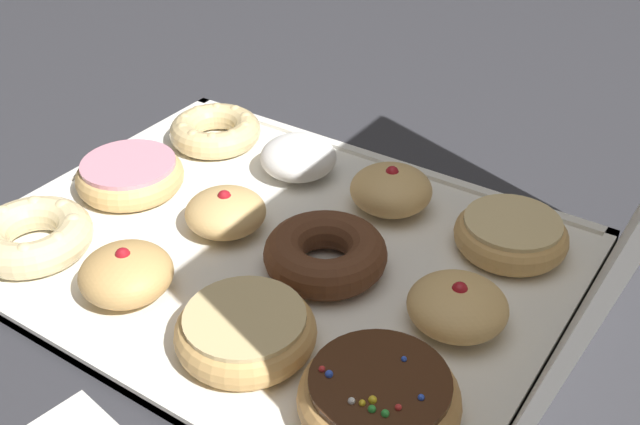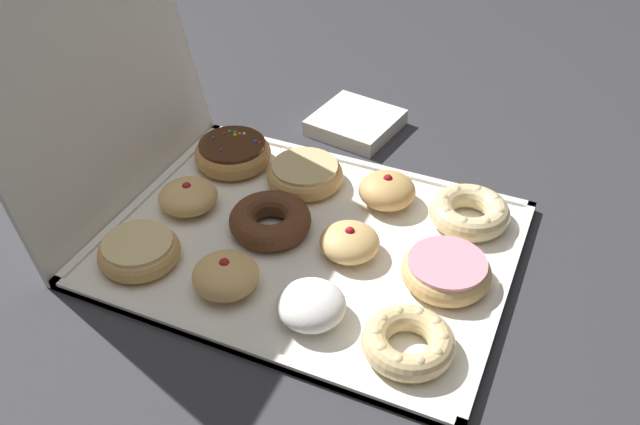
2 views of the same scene
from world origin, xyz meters
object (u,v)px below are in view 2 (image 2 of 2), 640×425
object	(u,v)px
cruller_donut_2	(469,212)
powdered_filled_donut_3	(311,305)
glazed_ring_donut_8	(305,174)
jelly_filled_donut_5	(387,190)
glazed_ring_donut_9	(139,251)
napkin_stack	(356,123)
donut_box	(309,244)
sprinkle_donut_11	(233,153)
jelly_filled_donut_4	(349,243)
chocolate_cake_ring_donut_7	(270,221)
pink_frosted_donut_1	(446,272)
jelly_filled_donut_6	(226,275)
jelly_filled_donut_10	(189,195)
cruller_donut_0	(408,342)

from	to	relation	value
cruller_donut_2	powdered_filled_donut_3	size ratio (longest dim) A/B	1.34
glazed_ring_donut_8	jelly_filled_donut_5	bearing A→B (deg)	-87.73
glazed_ring_donut_9	napkin_stack	world-z (taller)	glazed_ring_donut_9
donut_box	sprinkle_donut_11	size ratio (longest dim) A/B	4.50
jelly_filled_donut_4	glazed_ring_donut_8	bearing A→B (deg)	44.47
sprinkle_donut_11	chocolate_cake_ring_donut_7	bearing A→B (deg)	-134.18
jelly_filled_donut_5	napkin_stack	bearing A→B (deg)	32.98
jelly_filled_donut_4	jelly_filled_donut_5	xyz separation A→B (m)	(0.13, -0.01, 0.00)
pink_frosted_donut_1	glazed_ring_donut_9	world-z (taller)	same
jelly_filled_donut_6	glazed_ring_donut_9	distance (m)	0.13
donut_box	powdered_filled_donut_3	xyz separation A→B (m)	(-0.13, -0.06, 0.03)
jelly_filled_donut_10	jelly_filled_donut_4	bearing A→B (deg)	-91.25
cruller_donut_0	jelly_filled_donut_10	distance (m)	0.41
jelly_filled_donut_5	jelly_filled_donut_4	bearing A→B (deg)	176.25
pink_frosted_donut_1	jelly_filled_donut_10	bearing A→B (deg)	89.22
cruller_donut_0	napkin_stack	size ratio (longest dim) A/B	0.81
cruller_donut_2	jelly_filled_donut_6	xyz separation A→B (m)	(-0.26, 0.25, 0.00)
jelly_filled_donut_5	napkin_stack	size ratio (longest dim) A/B	0.63
pink_frosted_donut_1	sprinkle_donut_11	distance (m)	0.41
napkin_stack	jelly_filled_donut_10	bearing A→B (deg)	156.08
cruller_donut_2	jelly_filled_donut_4	bearing A→B (deg)	135.64
powdered_filled_donut_3	napkin_stack	world-z (taller)	powdered_filled_donut_3
glazed_ring_donut_8	glazed_ring_donut_9	size ratio (longest dim) A/B	1.07
jelly_filled_donut_5	glazed_ring_donut_9	xyz separation A→B (m)	(-0.26, 0.26, -0.01)
cruller_donut_2	glazed_ring_donut_9	distance (m)	0.46
glazed_ring_donut_9	jelly_filled_donut_10	world-z (taller)	jelly_filled_donut_10
donut_box	pink_frosted_donut_1	bearing A→B (deg)	-90.58
jelly_filled_donut_5	chocolate_cake_ring_donut_7	xyz separation A→B (m)	(-0.13, 0.13, -0.00)
pink_frosted_donut_1	jelly_filled_donut_6	size ratio (longest dim) A/B	1.36
cruller_donut_2	cruller_donut_0	bearing A→B (deg)	178.85
cruller_donut_0	jelly_filled_donut_6	world-z (taller)	jelly_filled_donut_6
donut_box	glazed_ring_donut_8	bearing A→B (deg)	26.93
glazed_ring_donut_9	sprinkle_donut_11	distance (m)	0.25
jelly_filled_donut_5	sprinkle_donut_11	distance (m)	0.26
glazed_ring_donut_8	jelly_filled_donut_4	bearing A→B (deg)	-135.53
jelly_filled_donut_5	donut_box	bearing A→B (deg)	151.72
jelly_filled_donut_5	glazed_ring_donut_9	distance (m)	0.36
chocolate_cake_ring_donut_7	glazed_ring_donut_8	xyz separation A→B (m)	(0.12, 0.00, -0.00)
cruller_donut_2	glazed_ring_donut_8	bearing A→B (deg)	92.24
donut_box	pink_frosted_donut_1	size ratio (longest dim) A/B	4.71
chocolate_cake_ring_donut_7	sprinkle_donut_11	size ratio (longest dim) A/B	0.95
pink_frosted_donut_1	napkin_stack	size ratio (longest dim) A/B	0.87
pink_frosted_donut_1	jelly_filled_donut_5	world-z (taller)	jelly_filled_donut_5
pink_frosted_donut_1	jelly_filled_donut_10	distance (m)	0.39
cruller_donut_0	jelly_filled_donut_6	size ratio (longest dim) A/B	1.27
jelly_filled_donut_4	sprinkle_donut_11	size ratio (longest dim) A/B	0.67
jelly_filled_donut_4	jelly_filled_donut_5	distance (m)	0.13
powdered_filled_donut_3	jelly_filled_donut_6	distance (m)	0.12
cruller_donut_0	powdered_filled_donut_3	xyz separation A→B (m)	(0.00, 0.13, 0.00)
donut_box	jelly_filled_donut_10	world-z (taller)	jelly_filled_donut_10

